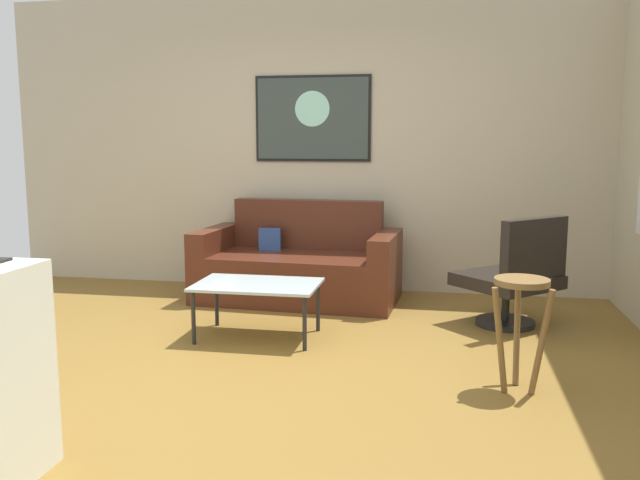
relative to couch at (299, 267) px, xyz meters
name	(u,v)px	position (x,y,z in m)	size (l,w,h in m)	color
ground	(260,373)	(0.17, -1.89, -0.31)	(6.40, 6.40, 0.04)	brown
back_wall	(327,143)	(0.17, 0.53, 1.11)	(6.40, 0.05, 2.80)	#BEB094
couch	(299,267)	(0.00, 0.00, 0.00)	(1.82, 1.00, 0.88)	#4E2315
coffee_table	(257,288)	(-0.04, -1.21, 0.08)	(0.89, 0.58, 0.40)	silver
armchair	(515,276)	(1.82, -0.60, 0.11)	(0.90, 0.90, 0.86)	black
bar_stool	(521,306)	(1.72, -1.94, 0.21)	(0.35, 0.35, 0.66)	brown
wall_painting	(313,118)	(0.03, 0.49, 1.34)	(1.11, 0.03, 0.80)	black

